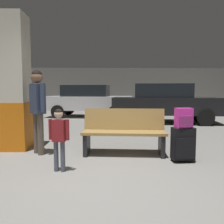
# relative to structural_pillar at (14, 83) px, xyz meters

# --- Properties ---
(ground_plane) EXTENTS (18.00, 18.00, 0.10)m
(ground_plane) POSITION_rel_structural_pillar_xyz_m (1.79, 2.02, -1.44)
(ground_plane) COLOR gray
(garage_back_wall) EXTENTS (18.00, 0.12, 2.80)m
(garage_back_wall) POSITION_rel_structural_pillar_xyz_m (1.79, 10.88, 0.01)
(garage_back_wall) COLOR slate
(garage_back_wall) RESTS_ON ground_plane
(structural_pillar) EXTENTS (0.57, 0.57, 2.81)m
(structural_pillar) POSITION_rel_structural_pillar_xyz_m (0.00, 0.00, 0.00)
(structural_pillar) COLOR orange
(structural_pillar) RESTS_ON ground_plane
(bench) EXTENTS (1.64, 0.67, 0.89)m
(bench) POSITION_rel_structural_pillar_xyz_m (2.27, -0.48, -0.95)
(bench) COLOR #9E7A42
(bench) RESTS_ON ground_plane
(suitcase) EXTENTS (0.39, 0.25, 0.60)m
(suitcase) POSITION_rel_structural_pillar_xyz_m (3.26, -0.99, -1.07)
(suitcase) COLOR black
(suitcase) RESTS_ON ground_plane
(backpack_bright) EXTENTS (0.30, 0.22, 0.34)m
(backpack_bright) POSITION_rel_structural_pillar_xyz_m (3.26, -1.00, -0.62)
(backpack_bright) COLOR #D833A5
(backpack_bright) RESTS_ON suitcase
(child) EXTENTS (0.32, 0.22, 0.97)m
(child) POSITION_rel_structural_pillar_xyz_m (1.21, -1.42, -0.80)
(child) COLOR #4C5160
(child) RESTS_ON ground_plane
(adult) EXTENTS (0.39, 0.45, 1.63)m
(adult) POSITION_rel_structural_pillar_xyz_m (0.60, -0.41, -0.39)
(adult) COLOR brown
(adult) RESTS_ON ground_plane
(parked_car_far) EXTENTS (4.29, 2.25, 1.51)m
(parked_car_far) POSITION_rel_structural_pillar_xyz_m (1.09, 6.16, -0.59)
(parked_car_far) COLOR silver
(parked_car_far) RESTS_ON ground_plane
(parked_car_near) EXTENTS (4.29, 2.22, 1.51)m
(parked_car_near) POSITION_rel_structural_pillar_xyz_m (4.23, 4.06, -0.59)
(parked_car_near) COLOR black
(parked_car_near) RESTS_ON ground_plane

